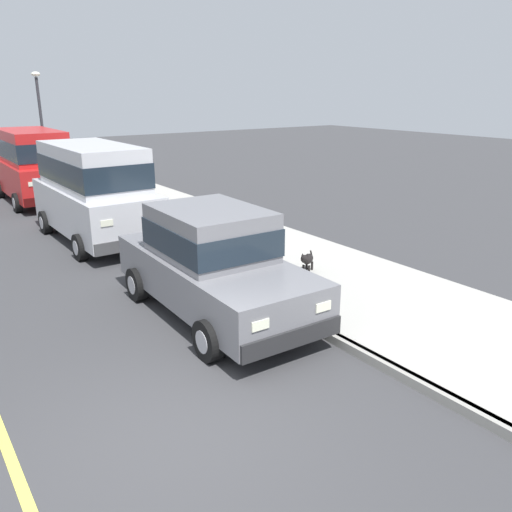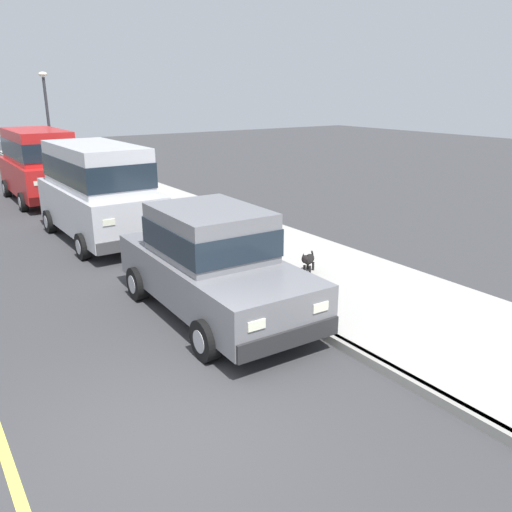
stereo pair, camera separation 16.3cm
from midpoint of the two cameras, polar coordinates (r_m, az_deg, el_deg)
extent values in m
plane|color=#38383A|center=(6.47, -9.29, -18.86)|extent=(80.00, 80.00, 0.00)
cube|color=gray|center=(8.05, 12.06, -10.55)|extent=(0.16, 64.00, 0.14)
cube|color=#A8A59E|center=(9.33, 19.84, -7.16)|extent=(3.60, 64.00, 0.14)
cube|color=#E0D64C|center=(6.15, -24.02, -22.61)|extent=(0.12, 57.60, 0.01)
cube|color=slate|center=(9.15, -4.19, -2.32)|extent=(1.91, 4.54, 0.76)
cube|color=slate|center=(8.99, -4.62, 2.66)|extent=(1.63, 2.14, 0.84)
cube|color=#19232D|center=(9.00, -4.61, 2.27)|extent=(1.67, 2.18, 0.46)
cube|color=#252527|center=(7.54, 4.06, -8.88)|extent=(1.77, 0.24, 0.28)
cube|color=#252527|center=(11.10, -9.66, -0.18)|extent=(1.77, 0.24, 0.28)
cylinder|color=black|center=(8.67, 5.63, -6.23)|extent=(0.24, 0.65, 0.64)
cylinder|color=#9E9EA3|center=(8.67, 5.63, -6.23)|extent=(0.25, 0.36, 0.35)
cylinder|color=black|center=(7.78, -4.98, -9.17)|extent=(0.24, 0.65, 0.64)
cylinder|color=#9E9EA3|center=(7.78, -4.98, -9.17)|extent=(0.25, 0.36, 0.35)
cylinder|color=black|center=(10.83, -3.55, -1.19)|extent=(0.24, 0.65, 0.64)
cylinder|color=#9E9EA3|center=(10.83, -3.55, -1.19)|extent=(0.25, 0.36, 0.35)
cylinder|color=black|center=(10.13, -12.45, -2.96)|extent=(0.24, 0.65, 0.64)
cylinder|color=#9E9EA3|center=(10.13, -12.45, -2.96)|extent=(0.25, 0.36, 0.35)
cube|color=#EAEACC|center=(7.69, 7.60, -5.54)|extent=(0.28, 0.09, 0.14)
cube|color=#EAEACC|center=(7.07, 0.61, -7.54)|extent=(0.28, 0.09, 0.14)
cube|color=#BCBCC1|center=(14.39, -16.55, 5.15)|extent=(1.96, 4.82, 1.10)
cube|color=#BCBCC1|center=(14.20, -16.94, 9.48)|extent=(1.72, 3.82, 1.10)
cube|color=#19232D|center=(14.21, -16.91, 9.15)|extent=(1.76, 3.86, 0.61)
cube|color=#424243|center=(12.34, -12.80, 1.45)|extent=(1.86, 0.22, 0.28)
cube|color=#424243|center=(16.67, -19.08, 5.13)|extent=(1.86, 0.22, 0.28)
cylinder|color=black|center=(13.50, -10.46, 2.39)|extent=(0.23, 0.64, 0.64)
cylinder|color=#9E9EA3|center=(13.50, -10.46, 2.39)|extent=(0.24, 0.35, 0.35)
cylinder|color=black|center=(12.86, -18.14, 1.02)|extent=(0.23, 0.64, 0.64)
cylinder|color=#9E9EA3|center=(12.86, -18.14, 1.02)|extent=(0.24, 0.35, 0.35)
cylinder|color=black|center=(16.18, -14.94, 4.64)|extent=(0.23, 0.64, 0.64)
cylinder|color=#9E9EA3|center=(16.18, -14.94, 4.64)|extent=(0.24, 0.35, 0.35)
cylinder|color=black|center=(15.66, -21.44, 3.57)|extent=(0.23, 0.64, 0.64)
cylinder|color=#9E9EA3|center=(15.66, -21.44, 3.57)|extent=(0.24, 0.35, 0.35)
cube|color=#EAEACC|center=(12.39, -10.41, 4.43)|extent=(0.28, 0.08, 0.14)
cube|color=#EAEACC|center=(11.97, -15.53, 3.59)|extent=(0.28, 0.08, 0.14)
cube|color=red|center=(20.28, -22.37, 8.06)|extent=(1.91, 4.80, 1.10)
cube|color=red|center=(20.15, -22.74, 11.14)|extent=(1.68, 3.80, 1.10)
cube|color=#19232D|center=(20.16, -22.71, 10.91)|extent=(1.72, 3.84, 0.61)
cube|color=#400A0A|center=(18.09, -20.57, 5.90)|extent=(1.86, 0.20, 0.28)
cube|color=#400A0A|center=(22.62, -23.57, 7.75)|extent=(1.86, 0.20, 0.28)
cylinder|color=black|center=(19.17, -18.42, 6.32)|extent=(0.22, 0.64, 0.64)
cylinder|color=#9E9EA3|center=(19.17, -18.42, 6.32)|extent=(0.24, 0.35, 0.35)
cylinder|color=black|center=(18.76, -23.99, 5.45)|extent=(0.22, 0.64, 0.64)
cylinder|color=#9E9EA3|center=(18.76, -23.99, 5.45)|extent=(0.24, 0.35, 0.35)
cylinder|color=black|center=(22.01, -20.65, 7.47)|extent=(0.22, 0.64, 0.64)
cylinder|color=#9E9EA3|center=(22.01, -20.65, 7.47)|extent=(0.24, 0.35, 0.35)
cylinder|color=black|center=(21.65, -25.53, 6.72)|extent=(0.22, 0.64, 0.64)
cylinder|color=#9E9EA3|center=(21.65, -25.53, 6.72)|extent=(0.24, 0.35, 0.35)
cube|color=#EAEACC|center=(18.10, -18.93, 7.94)|extent=(0.28, 0.08, 0.14)
cube|color=#EAEACC|center=(17.84, -22.58, 7.41)|extent=(0.28, 0.08, 0.14)
ellipsoid|color=black|center=(11.04, 6.27, -0.35)|extent=(0.47, 0.42, 0.20)
cylinder|color=black|center=(10.96, 6.36, -1.54)|extent=(0.05, 0.05, 0.18)
cylinder|color=black|center=(10.99, 5.76, -1.47)|extent=(0.05, 0.05, 0.18)
cylinder|color=black|center=(11.21, 6.71, -1.11)|extent=(0.05, 0.05, 0.18)
cylinder|color=black|center=(11.24, 6.12, -1.04)|extent=(0.05, 0.05, 0.18)
sphere|color=black|center=(10.74, 5.90, -0.35)|extent=(0.17, 0.17, 0.17)
ellipsoid|color=black|center=(10.67, 5.77, -0.59)|extent=(0.13, 0.12, 0.06)
cone|color=black|center=(10.71, 6.18, 0.07)|extent=(0.06, 0.06, 0.07)
cone|color=black|center=(10.74, 5.67, 0.13)|extent=(0.06, 0.06, 0.07)
cylinder|color=black|center=(11.26, 6.62, 0.32)|extent=(0.12, 0.10, 0.13)
cylinder|color=red|center=(13.29, -7.42, 1.62)|extent=(0.24, 0.24, 0.06)
cylinder|color=red|center=(13.21, -7.47, 2.89)|extent=(0.17, 0.17, 0.55)
sphere|color=red|center=(13.13, -7.53, 4.22)|extent=(0.15, 0.15, 0.15)
cylinder|color=red|center=(13.15, -7.95, 2.93)|extent=(0.10, 0.07, 0.07)
cylinder|color=red|center=(13.25, -7.02, 3.09)|extent=(0.10, 0.07, 0.07)
cylinder|color=#2D2D33|center=(24.57, -21.59, 12.87)|extent=(0.12, 0.12, 4.20)
ellipsoid|color=silver|center=(24.53, -22.20, 18.02)|extent=(0.36, 0.36, 0.20)
camera|label=1|loc=(0.08, -89.52, 0.15)|focal=36.39mm
camera|label=2|loc=(0.08, 90.48, -0.15)|focal=36.39mm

